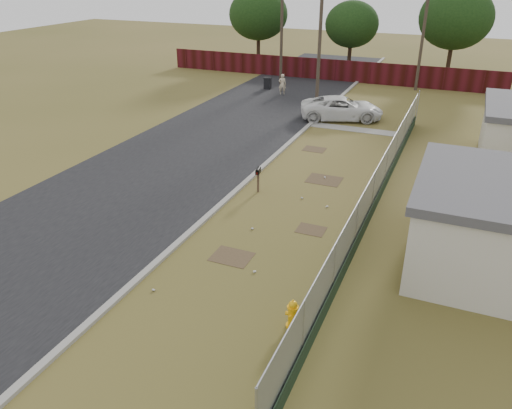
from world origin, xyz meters
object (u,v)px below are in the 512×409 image
at_px(pedestrian, 282,84).
at_px(trash_bin, 268,83).
at_px(fire_hydrant, 293,314).
at_px(pickup_truck, 342,108).
at_px(mailbox, 258,173).

relative_size(pedestrian, trash_bin, 1.71).
relative_size(fire_hydrant, pedestrian, 0.58).
bearing_deg(fire_hydrant, trash_bin, 113.09).
height_order(pickup_truck, pedestrian, pedestrian).
xyz_separation_m(pedestrian, trash_bin, (-1.77, 1.35, -0.32)).
xyz_separation_m(mailbox, pedestrian, (-5.43, 17.89, -0.13)).
height_order(pedestrian, trash_bin, pedestrian).
height_order(fire_hydrant, trash_bin, trash_bin).
xyz_separation_m(fire_hydrant, pedestrian, (-9.93, 26.11, 0.37)).
relative_size(mailbox, pickup_truck, 0.22).
bearing_deg(mailbox, pickup_truck, 87.47).
relative_size(fire_hydrant, pickup_truck, 0.17).
bearing_deg(trash_bin, pickup_truck, -39.11).
xyz_separation_m(mailbox, trash_bin, (-7.21, 19.24, -0.45)).
bearing_deg(pickup_truck, pedestrian, 31.10).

